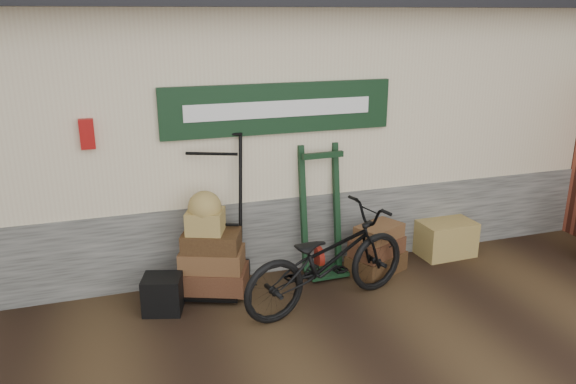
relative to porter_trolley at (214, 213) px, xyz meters
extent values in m
plane|color=black|center=(1.09, -0.82, -0.88)|extent=(80.00, 80.00, 0.00)
cube|color=#4C4C47|center=(1.09, 1.93, -0.43)|extent=(14.00, 3.54, 0.90)
cube|color=beige|center=(1.09, 1.93, 1.07)|extent=(14.00, 3.50, 2.10)
cube|color=black|center=(1.09, 1.78, 2.22)|extent=(14.40, 4.10, 0.20)
cube|color=black|center=(0.79, 0.15, 1.07)|extent=(2.60, 0.06, 0.55)
cube|color=white|center=(0.79, 0.11, 1.07)|extent=(2.10, 0.01, 0.18)
cube|color=#9B0C0B|center=(-1.21, 0.15, 0.92)|extent=(0.14, 0.10, 0.30)
cube|color=olive|center=(2.93, -0.04, -0.66)|extent=(0.70, 0.47, 0.45)
cube|color=black|center=(-0.63, -0.37, -0.69)|extent=(0.46, 0.43, 0.39)
imported|color=black|center=(1.02, -0.76, -0.30)|extent=(1.15, 2.09, 1.15)
camera|label=1|loc=(-1.01, -5.67, 2.07)|focal=35.00mm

